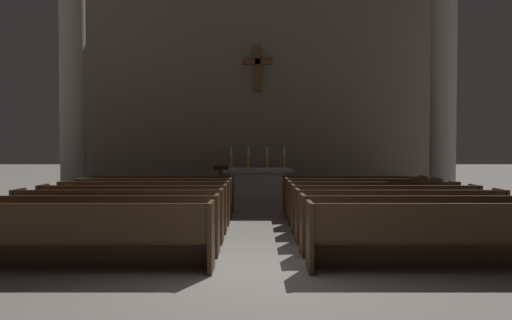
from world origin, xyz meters
The scene contains 24 objects.
ground_plane centered at (0.00, 0.00, 0.00)m, with size 80.00×80.00×0.00m, color gray.
pew_left_row_1 centered at (-2.46, -0.04, 0.48)m, with size 3.64×0.50×0.95m.
pew_left_row_2 centered at (-2.46, 0.93, 0.48)m, with size 3.64×0.50×0.95m.
pew_left_row_3 centered at (-2.46, 1.90, 0.48)m, with size 3.64×0.50×0.95m.
pew_left_row_4 centered at (-2.46, 2.87, 0.48)m, with size 3.64×0.50×0.95m.
pew_left_row_5 centered at (-2.46, 3.84, 0.48)m, with size 3.64×0.50×0.95m.
pew_left_row_6 centered at (-2.46, 4.80, 0.48)m, with size 3.64×0.50×0.95m.
pew_left_row_7 centered at (-2.46, 5.77, 0.48)m, with size 3.64×0.50×0.95m.
pew_right_row_1 centered at (2.46, -0.04, 0.48)m, with size 3.64×0.50×0.95m.
pew_right_row_2 centered at (2.46, 0.93, 0.48)m, with size 3.64×0.50×0.95m.
pew_right_row_3 centered at (2.46, 1.90, 0.48)m, with size 3.64×0.50×0.95m.
pew_right_row_4 centered at (2.46, 2.87, 0.48)m, with size 3.64×0.50×0.95m.
pew_right_row_5 centered at (2.46, 3.84, 0.48)m, with size 3.64×0.50×0.95m.
pew_right_row_6 centered at (2.46, 4.80, 0.48)m, with size 3.64×0.50×0.95m.
pew_right_row_7 centered at (2.46, 5.77, 0.48)m, with size 3.64×0.50×0.95m.
column_left_second centered at (-5.55, 7.87, 3.43)m, with size 1.12×1.12×7.04m.
column_right_second centered at (5.55, 7.87, 3.43)m, with size 1.12×1.12×7.04m.
altar centered at (0.00, 8.80, 0.53)m, with size 2.20×0.90×1.01m.
candlestick_outer_left centered at (-0.85, 8.80, 1.23)m, with size 0.16×0.16×0.70m.
candlestick_inner_left centered at (-0.30, 8.80, 1.23)m, with size 0.16×0.16×0.70m.
candlestick_inner_right centered at (0.30, 8.80, 1.23)m, with size 0.16×0.16×0.70m.
candlestick_outer_right centered at (0.85, 8.80, 1.23)m, with size 0.16×0.16×0.70m.
apse_with_cross centered at (0.00, 10.50, 4.03)m, with size 12.30×0.44×8.05m.
lectern centered at (-1.10, 7.60, 0.55)m, with size 0.44×0.36×1.15m.
Camera 1 is at (-0.06, -6.41, 1.69)m, focal length 33.38 mm.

